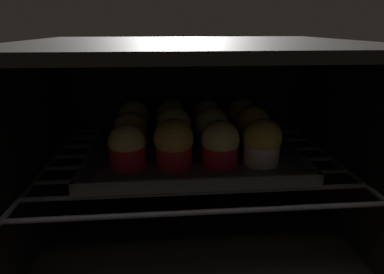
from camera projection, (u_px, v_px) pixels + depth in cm
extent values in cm
cube|color=black|center=(192.00, 220.00, 65.55)|extent=(59.00, 47.00, 1.50)
cube|color=black|center=(193.00, 45.00, 53.57)|extent=(59.00, 47.00, 1.50)
cube|color=black|center=(185.00, 111.00, 80.90)|extent=(59.00, 1.50, 34.00)
cube|color=black|center=(38.00, 146.00, 57.32)|extent=(1.50, 47.00, 34.00)
cube|color=black|center=(336.00, 137.00, 61.80)|extent=(1.50, 47.00, 34.00)
cylinder|color=#4C494C|center=(204.00, 212.00, 42.88)|extent=(54.00, 0.80, 0.80)
cylinder|color=#4C494C|center=(200.00, 192.00, 47.98)|extent=(54.00, 0.80, 0.80)
cylinder|color=#4C494C|center=(197.00, 176.00, 53.07)|extent=(54.00, 0.80, 0.80)
cylinder|color=#4C494C|center=(194.00, 163.00, 58.16)|extent=(54.00, 0.80, 0.80)
cylinder|color=#4C494C|center=(191.00, 152.00, 63.25)|extent=(54.00, 0.80, 0.80)
cylinder|color=#4C494C|center=(189.00, 143.00, 68.35)|extent=(54.00, 0.80, 0.80)
cylinder|color=#4C494C|center=(188.00, 135.00, 73.44)|extent=(54.00, 0.80, 0.80)
cylinder|color=#4C494C|center=(186.00, 128.00, 78.53)|extent=(54.00, 0.80, 0.80)
cylinder|color=#4C494C|center=(51.00, 162.00, 58.60)|extent=(0.80, 42.00, 0.80)
cylinder|color=#4C494C|center=(325.00, 153.00, 62.81)|extent=(0.80, 42.00, 0.80)
cube|color=#4C4C51|center=(192.00, 150.00, 61.56)|extent=(38.71, 30.88, 1.20)
cube|color=#4C4C51|center=(200.00, 181.00, 47.08)|extent=(38.71, 0.80, 1.00)
cube|color=#4C4C51|center=(187.00, 123.00, 75.30)|extent=(38.71, 0.80, 1.00)
cube|color=#4C4C51|center=(94.00, 148.00, 59.71)|extent=(0.80, 30.88, 1.00)
cube|color=#4C4C51|center=(285.00, 142.00, 62.67)|extent=(0.80, 30.88, 1.00)
cylinder|color=red|center=(128.00, 156.00, 52.82)|extent=(6.17, 6.17, 3.72)
sphere|color=#E0CC7A|center=(127.00, 142.00, 51.99)|extent=(6.27, 6.27, 6.27)
cylinder|color=red|center=(174.00, 155.00, 52.93)|extent=(6.17, 6.17, 3.72)
sphere|color=gold|center=(174.00, 139.00, 51.89)|extent=(6.77, 6.77, 6.77)
sphere|color=#1E6023|center=(171.00, 127.00, 51.44)|extent=(1.89, 1.89, 1.89)
cylinder|color=red|center=(220.00, 154.00, 53.61)|extent=(6.17, 6.17, 3.72)
sphere|color=#E0CC7A|center=(220.00, 139.00, 52.71)|extent=(6.55, 6.55, 6.55)
sphere|color=#28702D|center=(220.00, 125.00, 52.04)|extent=(1.95, 1.95, 1.95)
cylinder|color=silver|center=(261.00, 153.00, 54.06)|extent=(6.17, 6.17, 3.72)
sphere|color=gold|center=(262.00, 138.00, 53.11)|extent=(6.67, 6.67, 6.67)
sphere|color=#28702D|center=(258.00, 125.00, 52.87)|extent=(1.81, 1.81, 1.81)
cylinder|color=silver|center=(131.00, 140.00, 59.89)|extent=(6.17, 6.17, 3.72)
sphere|color=gold|center=(130.00, 127.00, 59.00)|extent=(6.02, 6.02, 6.02)
sphere|color=#19511E|center=(130.00, 119.00, 57.91)|extent=(1.81, 1.81, 1.81)
cylinder|color=#0C8C84|center=(174.00, 140.00, 60.09)|extent=(6.17, 6.17, 3.72)
sphere|color=#E0CC7A|center=(174.00, 125.00, 59.03)|extent=(6.67, 6.67, 6.67)
sphere|color=#1E6023|center=(173.00, 115.00, 58.24)|extent=(2.54, 2.54, 2.54)
cylinder|color=#0C8C84|center=(211.00, 139.00, 60.79)|extent=(6.17, 6.17, 3.72)
sphere|color=#E0CC7A|center=(212.00, 124.00, 59.79)|extent=(6.51, 6.51, 6.51)
cylinder|color=#7A238C|center=(252.00, 138.00, 61.42)|extent=(6.17, 6.17, 3.72)
sphere|color=gold|center=(253.00, 122.00, 60.37)|extent=(6.39, 6.39, 6.39)
sphere|color=#19511E|center=(251.00, 110.00, 59.60)|extent=(2.15, 2.15, 2.15)
cylinder|color=#1928B7|center=(135.00, 128.00, 66.91)|extent=(6.17, 6.17, 3.72)
sphere|color=#E0CC7A|center=(134.00, 115.00, 65.88)|extent=(6.21, 6.21, 6.21)
cylinder|color=silver|center=(171.00, 127.00, 67.78)|extent=(6.17, 6.17, 3.72)
sphere|color=gold|center=(171.00, 114.00, 66.81)|extent=(6.35, 6.35, 6.35)
cylinder|color=red|center=(207.00, 126.00, 68.59)|extent=(6.17, 6.17, 3.72)
sphere|color=#E0CC7A|center=(207.00, 114.00, 67.67)|extent=(6.18, 6.18, 6.18)
sphere|color=#1E6023|center=(210.00, 105.00, 66.78)|extent=(1.88, 1.88, 1.88)
cylinder|color=#1928B7|center=(242.00, 126.00, 68.69)|extent=(6.17, 6.17, 3.72)
sphere|color=gold|center=(242.00, 113.00, 67.74)|extent=(6.48, 6.48, 6.48)
sphere|color=#19511E|center=(240.00, 103.00, 67.13)|extent=(2.36, 2.36, 2.36)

